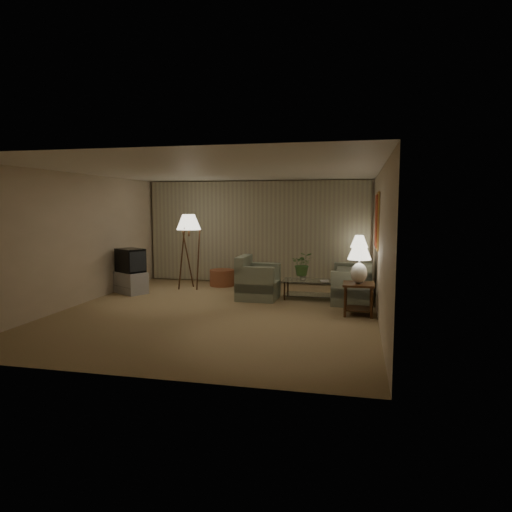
{
  "coord_description": "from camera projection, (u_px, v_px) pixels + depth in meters",
  "views": [
    {
      "loc": [
        2.61,
        -8.32,
        2.05
      ],
      "look_at": [
        0.61,
        0.6,
        1.03
      ],
      "focal_mm": 32.0,
      "sensor_mm": 36.0,
      "label": 1
    }
  ],
  "objects": [
    {
      "name": "side_table_near",
      "position": [
        358.0,
        293.0,
        8.53
      ],
      "size": [
        0.58,
        0.58,
        0.6
      ],
      "color": "#37220F",
      "rests_on": "ground"
    },
    {
      "name": "floor_lamp",
      "position": [
        189.0,
        250.0,
        11.14
      ],
      "size": [
        0.59,
        0.59,
        1.83
      ],
      "color": "#37220F",
      "rests_on": "ground"
    },
    {
      "name": "sofa",
      "position": [
        351.0,
        284.0,
        9.88
      ],
      "size": [
        1.61,
        0.82,
        0.71
      ],
      "rotation": [
        0.0,
        0.0,
        -1.57
      ],
      "color": "gray",
      "rests_on": "ground"
    },
    {
      "name": "side_table_far",
      "position": [
        358.0,
        274.0,
        11.06
      ],
      "size": [
        0.46,
        0.39,
        0.6
      ],
      "color": "#37220F",
      "rests_on": "ground"
    },
    {
      "name": "crt_tv",
      "position": [
        130.0,
        260.0,
        10.61
      ],
      "size": [
        1.04,
        1.02,
        0.55
      ],
      "primitive_type": "cube",
      "rotation": [
        0.0,
        0.0,
        -0.54
      ],
      "color": "black",
      "rests_on": "tv_cabinet"
    },
    {
      "name": "tv_cabinet",
      "position": [
        131.0,
        283.0,
        10.67
      ],
      "size": [
        1.19,
        1.16,
        0.5
      ],
      "primitive_type": "cube",
      "rotation": [
        0.0,
        0.0,
        -0.54
      ],
      "color": "#A3A3A5",
      "rests_on": "ground"
    },
    {
      "name": "armchair",
      "position": [
        258.0,
        282.0,
        10.01
      ],
      "size": [
        0.91,
        0.87,
        0.75
      ],
      "rotation": [
        0.0,
        0.0,
        1.56
      ],
      "color": "gray",
      "rests_on": "ground"
    },
    {
      "name": "room_shell",
      "position": [
        239.0,
        219.0,
        10.13
      ],
      "size": [
        6.04,
        7.02,
        2.72
      ],
      "color": "beige",
      "rests_on": "ground"
    },
    {
      "name": "coffee_table",
      "position": [
        309.0,
        287.0,
        9.99
      ],
      "size": [
        1.16,
        0.63,
        0.41
      ],
      "color": "silver",
      "rests_on": "ground"
    },
    {
      "name": "ground",
      "position": [
        218.0,
        311.0,
        8.86
      ],
      "size": [
        7.0,
        7.0,
        0.0
      ],
      "primitive_type": "plane",
      "color": "tan",
      "rests_on": "ground"
    },
    {
      "name": "book",
      "position": [
        320.0,
        281.0,
        9.82
      ],
      "size": [
        0.22,
        0.27,
        0.02
      ],
      "primitive_type": "imported",
      "rotation": [
        0.0,
        0.0,
        0.16
      ],
      "color": "olive",
      "rests_on": "coffee_table"
    },
    {
      "name": "table_lamp_near",
      "position": [
        359.0,
        260.0,
        8.46
      ],
      "size": [
        0.44,
        0.44,
        0.76
      ],
      "color": "white",
      "rests_on": "side_table_near"
    },
    {
      "name": "table_lamp_far",
      "position": [
        359.0,
        248.0,
        10.98
      ],
      "size": [
        0.43,
        0.43,
        0.73
      ],
      "color": "white",
      "rests_on": "side_table_far"
    },
    {
      "name": "flowers",
      "position": [
        303.0,
        262.0,
        9.96
      ],
      "size": [
        0.51,
        0.45,
        0.52
      ],
      "primitive_type": "imported",
      "rotation": [
        0.0,
        0.0,
        0.11
      ],
      "color": "#487634",
      "rests_on": "vase"
    },
    {
      "name": "vase",
      "position": [
        303.0,
        277.0,
        10.0
      ],
      "size": [
        0.18,
        0.18,
        0.15
      ],
      "primitive_type": "imported",
      "rotation": [
        0.0,
        0.0,
        -0.3
      ],
      "color": "white",
      "rests_on": "coffee_table"
    },
    {
      "name": "ottoman",
      "position": [
        222.0,
        278.0,
        11.66
      ],
      "size": [
        0.74,
        0.74,
        0.42
      ],
      "primitive_type": "cylinder",
      "rotation": [
        0.0,
        0.0,
        -0.2
      ],
      "color": "#965A32",
      "rests_on": "ground"
    }
  ]
}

